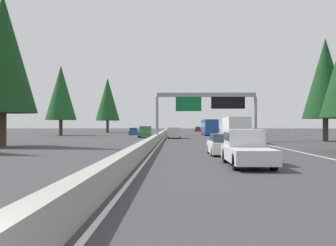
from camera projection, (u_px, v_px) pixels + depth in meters
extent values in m
plane|color=#38383A|center=(163.00, 138.00, 63.34)|extent=(320.00, 320.00, 0.00)
cube|color=#9E9B93|center=(164.00, 132.00, 83.34)|extent=(180.00, 0.56, 0.90)
cube|color=silver|center=(226.00, 136.00, 73.14)|extent=(160.00, 0.16, 0.01)
cube|color=silver|center=(166.00, 136.00, 73.33)|extent=(160.00, 0.16, 0.01)
cylinder|color=gray|center=(157.00, 119.00, 49.51)|extent=(0.36, 0.36, 5.59)
cylinder|color=gray|center=(256.00, 119.00, 49.30)|extent=(0.36, 0.36, 5.59)
cube|color=gray|center=(206.00, 95.00, 49.42)|extent=(0.50, 12.32, 0.50)
cube|color=#0C602D|center=(188.00, 104.00, 49.30)|extent=(0.12, 3.20, 1.90)
cube|color=black|center=(228.00, 103.00, 49.22)|extent=(0.16, 4.20, 1.50)
cube|color=silver|center=(247.00, 154.00, 19.97)|extent=(5.60, 2.00, 0.70)
cube|color=silver|center=(244.00, 138.00, 20.98)|extent=(2.24, 1.84, 0.90)
cube|color=#2D3847|center=(244.00, 136.00, 20.98)|extent=(2.02, 1.92, 0.41)
cylinder|color=black|center=(226.00, 155.00, 21.83)|extent=(0.80, 0.28, 0.80)
cylinder|color=black|center=(257.00, 156.00, 21.80)|extent=(0.80, 0.28, 0.80)
cylinder|color=black|center=(236.00, 162.00, 18.13)|extent=(0.80, 0.28, 0.80)
cylinder|color=black|center=(274.00, 162.00, 18.10)|extent=(0.80, 0.28, 0.80)
cube|color=white|center=(222.00, 147.00, 27.56)|extent=(4.40, 1.80, 0.76)
cube|color=#2D3847|center=(223.00, 138.00, 27.34)|extent=(2.46, 1.51, 0.56)
cylinder|color=black|center=(209.00, 149.00, 28.98)|extent=(0.64, 0.22, 0.64)
cylinder|color=black|center=(231.00, 149.00, 28.96)|extent=(0.64, 0.22, 0.64)
cylinder|color=black|center=(213.00, 152.00, 26.17)|extent=(0.64, 0.22, 0.64)
cylinder|color=black|center=(237.00, 152.00, 26.14)|extent=(0.64, 0.22, 0.64)
cube|color=white|center=(236.00, 128.00, 45.03)|extent=(6.12, 2.40, 2.50)
cube|color=silver|center=(231.00, 130.00, 49.28)|extent=(2.38, 2.30, 1.90)
cylinder|color=black|center=(222.00, 138.00, 49.12)|extent=(0.90, 0.28, 0.90)
cylinder|color=black|center=(239.00, 138.00, 49.08)|extent=(0.90, 0.28, 0.90)
cylinder|color=black|center=(229.00, 140.00, 43.34)|extent=(0.90, 0.28, 0.90)
cylinder|color=black|center=(248.00, 140.00, 43.30)|extent=(0.90, 0.28, 0.90)
cube|color=maroon|center=(198.00, 130.00, 121.86)|extent=(4.40, 1.80, 0.76)
cube|color=#2D3847|center=(198.00, 128.00, 121.64)|extent=(2.46, 1.51, 0.56)
cylinder|color=black|center=(195.00, 130.00, 123.28)|extent=(0.64, 0.22, 0.64)
cylinder|color=black|center=(200.00, 130.00, 123.25)|extent=(0.64, 0.22, 0.64)
cylinder|color=black|center=(195.00, 131.00, 120.47)|extent=(0.64, 0.22, 0.64)
cylinder|color=black|center=(201.00, 131.00, 120.44)|extent=(0.64, 0.22, 0.64)
cube|color=silver|center=(174.00, 132.00, 60.98)|extent=(5.00, 1.95, 1.44)
cube|color=#2D3847|center=(174.00, 131.00, 58.68)|extent=(0.08, 1.48, 0.56)
cylinder|color=black|center=(169.00, 136.00, 62.69)|extent=(0.70, 0.24, 0.70)
cylinder|color=black|center=(180.00, 136.00, 62.66)|extent=(0.70, 0.24, 0.70)
cylinder|color=black|center=(168.00, 136.00, 59.29)|extent=(0.70, 0.24, 0.70)
cylinder|color=black|center=(180.00, 136.00, 59.26)|extent=(0.70, 0.24, 0.70)
cube|color=silver|center=(226.00, 136.00, 54.59)|extent=(4.40, 1.80, 0.76)
cube|color=#2D3847|center=(226.00, 131.00, 54.37)|extent=(2.46, 1.51, 0.56)
cylinder|color=black|center=(219.00, 137.00, 56.01)|extent=(0.64, 0.22, 0.64)
cylinder|color=black|center=(230.00, 137.00, 55.98)|extent=(0.64, 0.22, 0.64)
cylinder|color=black|center=(222.00, 138.00, 53.19)|extent=(0.64, 0.22, 0.64)
cylinder|color=black|center=(233.00, 138.00, 53.17)|extent=(0.64, 0.22, 0.64)
cube|color=#1E4793|center=(209.00, 127.00, 78.78)|extent=(11.50, 2.50, 2.90)
cube|color=#2D3847|center=(209.00, 125.00, 78.79)|extent=(11.04, 2.55, 0.84)
cylinder|color=black|center=(202.00, 132.00, 82.82)|extent=(1.00, 0.30, 1.00)
cylinder|color=black|center=(213.00, 132.00, 82.79)|extent=(1.00, 0.30, 1.00)
cylinder|color=black|center=(205.00, 133.00, 74.77)|extent=(1.00, 0.30, 1.00)
cylinder|color=black|center=(217.00, 133.00, 74.74)|extent=(1.00, 0.30, 1.00)
cube|color=#2D6B38|center=(145.00, 134.00, 65.28)|extent=(5.60, 2.00, 0.70)
cube|color=#2D6B38|center=(146.00, 129.00, 66.30)|extent=(2.24, 1.84, 0.90)
cube|color=#2D3847|center=(146.00, 128.00, 66.30)|extent=(2.02, 1.92, 0.41)
cylinder|color=black|center=(141.00, 135.00, 67.15)|extent=(0.80, 0.28, 0.80)
cylinder|color=black|center=(151.00, 135.00, 67.12)|extent=(0.80, 0.28, 0.80)
cylinder|color=black|center=(139.00, 135.00, 63.45)|extent=(0.80, 0.28, 0.80)
cylinder|color=black|center=(150.00, 135.00, 63.42)|extent=(0.80, 0.28, 0.80)
cube|color=#1E4793|center=(134.00, 132.00, 82.37)|extent=(4.40, 1.80, 0.76)
cube|color=#2D3847|center=(134.00, 129.00, 82.15)|extent=(2.46, 1.51, 0.56)
cylinder|color=black|center=(131.00, 133.00, 83.79)|extent=(0.64, 0.22, 0.64)
cylinder|color=black|center=(138.00, 133.00, 83.76)|extent=(0.64, 0.22, 0.64)
cylinder|color=black|center=(129.00, 133.00, 80.98)|extent=(0.64, 0.22, 0.64)
cylinder|color=black|center=(137.00, 133.00, 80.95)|extent=(0.64, 0.22, 0.64)
cylinder|color=#4C3823|center=(325.00, 130.00, 50.03)|extent=(0.67, 0.67, 2.88)
cone|color=#143D19|center=(325.00, 78.00, 50.06)|extent=(5.76, 5.76, 10.22)
cylinder|color=#4C3823|center=(3.00, 130.00, 37.98)|extent=(0.71, 0.71, 3.25)
cone|color=#143D19|center=(3.00, 53.00, 38.01)|extent=(6.49, 6.49, 11.51)
cylinder|color=#4C3823|center=(61.00, 128.00, 77.54)|extent=(0.69, 0.69, 3.03)
cone|color=#194C1E|center=(61.00, 93.00, 77.57)|extent=(6.06, 6.06, 10.74)
cylinder|color=#4C3823|center=(108.00, 127.00, 105.13)|extent=(0.71, 0.71, 3.21)
cone|color=#194C1E|center=(108.00, 99.00, 105.16)|extent=(6.42, 6.42, 11.39)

